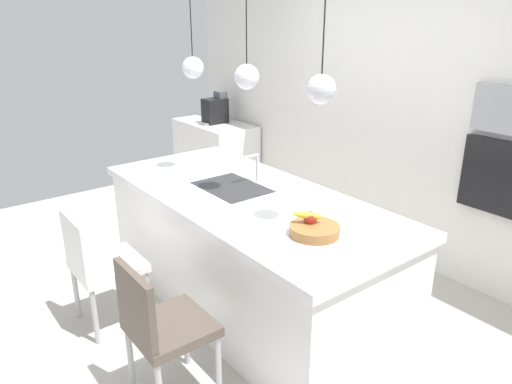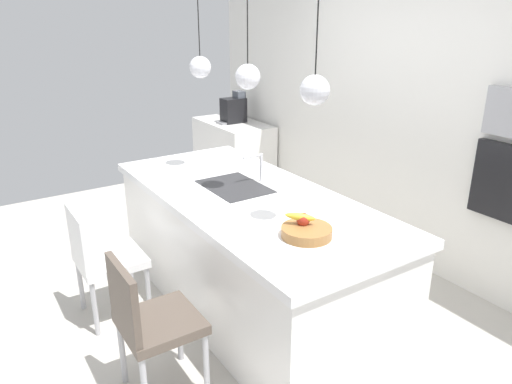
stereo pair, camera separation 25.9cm
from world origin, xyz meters
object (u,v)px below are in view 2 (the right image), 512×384
(coffee_machine, at_px, (234,109))
(chair_middle, at_px, (149,320))
(oven, at_px, (511,184))
(chair_near, at_px, (101,256))
(fruit_bowl, at_px, (306,230))

(coffee_machine, relative_size, chair_middle, 0.42)
(oven, xyz_separation_m, chair_middle, (-0.53, -2.56, -0.48))
(coffee_machine, bearing_deg, chair_near, -49.43)
(chair_middle, bearing_deg, oven, 78.33)
(oven, bearing_deg, chair_middle, -101.67)
(fruit_bowl, relative_size, oven, 0.53)
(coffee_machine, height_order, chair_middle, coffee_machine)
(coffee_machine, xyz_separation_m, chair_middle, (2.87, -2.26, -0.50))
(coffee_machine, distance_m, chair_near, 3.02)
(fruit_bowl, relative_size, chair_near, 0.34)
(chair_near, bearing_deg, coffee_machine, 130.57)
(chair_near, height_order, chair_middle, chair_middle)
(chair_middle, bearing_deg, fruit_bowl, 72.92)
(oven, xyz_separation_m, chair_near, (-1.46, -2.56, -0.49))
(coffee_machine, distance_m, oven, 3.41)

